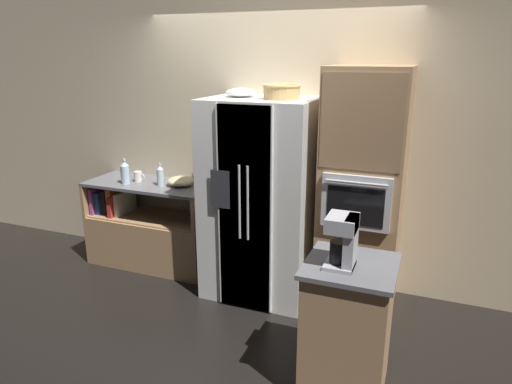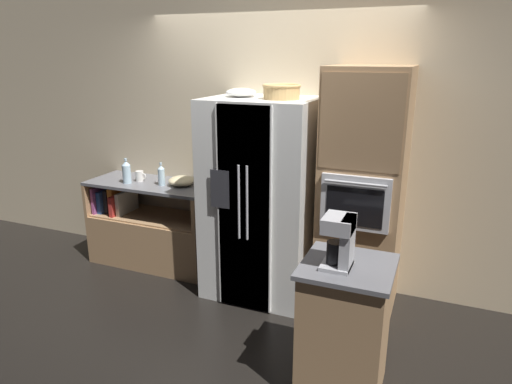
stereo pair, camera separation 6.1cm
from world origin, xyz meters
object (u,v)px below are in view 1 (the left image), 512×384
(refrigerator, at_px, (261,199))
(fruit_bowl, at_px, (241,92))
(mug, at_px, (138,177))
(mixing_bowl, at_px, (181,181))
(bottle_short, at_px, (160,175))
(coffee_maker, at_px, (344,239))
(wall_oven, at_px, (363,193))
(wicker_basket, at_px, (282,91))
(bottle_tall, at_px, (125,172))

(refrigerator, bearing_deg, fruit_bowl, 174.29)
(mug, distance_m, mixing_bowl, 0.48)
(bottle_short, bearing_deg, coffee_maker, -29.85)
(mug, distance_m, coffee_maker, 2.64)
(bottle_short, distance_m, mixing_bowl, 0.21)
(refrigerator, height_order, mug, refrigerator)
(mixing_bowl, bearing_deg, wall_oven, -2.95)
(mixing_bowl, distance_m, coffee_maker, 2.25)
(wicker_basket, xyz_separation_m, fruit_bowl, (-0.39, 0.06, -0.03))
(refrigerator, height_order, bottle_short, refrigerator)
(refrigerator, distance_m, wicker_basket, 0.97)
(wicker_basket, bearing_deg, refrigerator, 168.31)
(wicker_basket, bearing_deg, mixing_bowl, 170.36)
(coffee_maker, bearing_deg, bottle_tall, 155.36)
(bottle_tall, xyz_separation_m, bottle_short, (0.37, 0.07, -0.01))
(wicker_basket, distance_m, coffee_maker, 1.52)
(mixing_bowl, height_order, coffee_maker, coffee_maker)
(refrigerator, distance_m, fruit_bowl, 0.95)
(wall_oven, bearing_deg, coffee_maker, -86.59)
(refrigerator, xyz_separation_m, bottle_short, (-1.10, 0.08, 0.09))
(wall_oven, distance_m, bottle_short, 1.98)
(wall_oven, height_order, fruit_bowl, wall_oven)
(wall_oven, bearing_deg, wicker_basket, -172.21)
(wall_oven, distance_m, fruit_bowl, 1.34)
(mixing_bowl, bearing_deg, bottle_tall, -165.86)
(mug, xyz_separation_m, coffee_maker, (2.34, -1.22, 0.14))
(refrigerator, xyz_separation_m, mixing_bowl, (-0.91, 0.15, 0.04))
(bottle_short, bearing_deg, refrigerator, -3.91)
(bottle_tall, bearing_deg, mixing_bowl, 14.14)
(refrigerator, relative_size, coffee_maker, 5.51)
(bottle_tall, xyz_separation_m, mixing_bowl, (0.56, 0.14, -0.07))
(refrigerator, distance_m, wall_oven, 0.89)
(bottle_short, relative_size, mug, 1.94)
(refrigerator, distance_m, coffee_maker, 1.46)
(refrigerator, bearing_deg, wicker_basket, -11.69)
(mug, bearing_deg, bottle_short, -7.89)
(mug, height_order, mixing_bowl, mug)
(wall_oven, relative_size, fruit_bowl, 7.81)
(fruit_bowl, bearing_deg, coffee_maker, -44.31)
(mug, bearing_deg, coffee_maker, -27.48)
(fruit_bowl, relative_size, bottle_tall, 1.03)
(mixing_bowl, bearing_deg, wicker_basket, -9.64)
(fruit_bowl, distance_m, coffee_maker, 1.77)
(wall_oven, relative_size, bottle_short, 8.89)
(mug, height_order, coffee_maker, coffee_maker)
(fruit_bowl, distance_m, mug, 1.49)
(wall_oven, height_order, wicker_basket, wall_oven)
(wicker_basket, distance_m, bottle_tall, 1.86)
(mug, bearing_deg, wall_oven, -1.50)
(fruit_bowl, distance_m, bottle_tall, 1.51)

